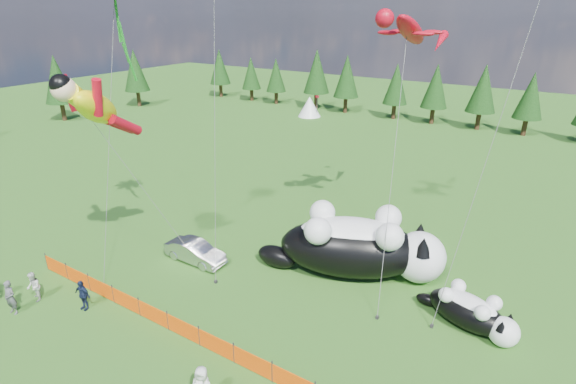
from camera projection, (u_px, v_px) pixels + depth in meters
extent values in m
plane|color=#123C0A|center=(226.00, 304.00, 23.35)|extent=(160.00, 160.00, 0.00)
cylinder|color=#262626|center=(47.00, 261.00, 26.25)|extent=(0.06, 0.06, 1.10)
cylinder|color=#262626|center=(67.00, 271.00, 25.26)|extent=(0.06, 0.06, 1.10)
cylinder|color=#262626|center=(89.00, 282.00, 24.27)|extent=(0.06, 0.06, 1.10)
cylinder|color=#262626|center=(113.00, 294.00, 23.28)|extent=(0.06, 0.06, 1.10)
cylinder|color=#262626|center=(139.00, 307.00, 22.28)|extent=(0.06, 0.06, 1.10)
cylinder|color=#262626|center=(168.00, 321.00, 21.29)|extent=(0.06, 0.06, 1.10)
cylinder|color=#262626|center=(199.00, 336.00, 20.30)|extent=(0.06, 0.06, 1.10)
cylinder|color=#262626|center=(234.00, 353.00, 19.31)|extent=(0.06, 0.06, 1.10)
cylinder|color=#262626|center=(272.00, 371.00, 18.32)|extent=(0.06, 0.06, 1.10)
cube|color=#F54D05|center=(57.00, 267.00, 25.77)|extent=(2.00, 0.04, 0.90)
cube|color=#F54D05|center=(78.00, 277.00, 24.78)|extent=(2.00, 0.04, 0.90)
cube|color=#F54D05|center=(101.00, 289.00, 23.79)|extent=(2.00, 0.04, 0.90)
cube|color=#F54D05|center=(126.00, 301.00, 22.80)|extent=(2.00, 0.04, 0.90)
cube|color=#F54D05|center=(153.00, 314.00, 21.81)|extent=(2.00, 0.04, 0.90)
cube|color=#F54D05|center=(183.00, 329.00, 20.81)|extent=(2.00, 0.04, 0.90)
cube|color=#F54D05|center=(216.00, 345.00, 19.82)|extent=(2.00, 0.04, 0.90)
cube|color=#F54D05|center=(253.00, 363.00, 18.83)|extent=(2.00, 0.04, 0.90)
cube|color=#F54D05|center=(293.00, 383.00, 17.84)|extent=(2.00, 0.04, 0.90)
ellipsoid|color=black|center=(351.00, 248.00, 25.52)|extent=(8.96, 6.60, 3.25)
ellipsoid|color=white|center=(352.00, 236.00, 25.21)|extent=(6.71, 4.84, 1.99)
sphere|color=white|center=(419.00, 257.00, 24.97)|extent=(2.89, 2.89, 2.89)
sphere|color=#D75375|center=(442.00, 259.00, 24.77)|extent=(0.40, 0.40, 0.40)
ellipsoid|color=black|center=(277.00, 257.00, 26.60)|extent=(2.82, 2.13, 1.26)
cone|color=black|center=(423.00, 246.00, 23.74)|extent=(1.01, 1.01, 1.01)
cone|color=black|center=(420.00, 231.00, 25.32)|extent=(1.01, 1.01, 1.01)
sphere|color=white|center=(388.00, 218.00, 25.68)|extent=(1.52, 1.52, 1.52)
sphere|color=white|center=(390.00, 237.00, 23.54)|extent=(1.52, 1.52, 1.52)
sphere|color=white|center=(322.00, 213.00, 26.29)|extent=(1.52, 1.52, 1.52)
sphere|color=white|center=(318.00, 231.00, 24.16)|extent=(1.52, 1.52, 1.52)
ellipsoid|color=black|center=(467.00, 311.00, 21.58)|extent=(4.26, 2.86, 1.56)
ellipsoid|color=white|center=(468.00, 305.00, 21.43)|extent=(3.20, 2.09, 0.95)
sphere|color=white|center=(504.00, 332.00, 20.34)|extent=(1.39, 1.39, 1.39)
sphere|color=#D75375|center=(517.00, 339.00, 19.93)|extent=(0.19, 0.19, 0.19)
ellipsoid|color=black|center=(428.00, 300.00, 23.21)|extent=(1.34, 0.93, 0.61)
cone|color=black|center=(502.00, 326.00, 19.87)|extent=(0.49, 0.49, 0.49)
cone|color=black|center=(510.00, 318.00, 20.38)|extent=(0.49, 0.49, 0.49)
sphere|color=white|center=(494.00, 303.00, 20.97)|extent=(0.73, 0.73, 0.73)
sphere|color=white|center=(482.00, 313.00, 20.29)|extent=(0.73, 0.73, 0.73)
sphere|color=white|center=(458.00, 286.00, 22.24)|extent=(0.73, 0.73, 0.73)
sphere|color=white|center=(446.00, 295.00, 21.56)|extent=(0.73, 0.73, 0.73)
imported|color=#B2B2B7|center=(195.00, 252.00, 27.08)|extent=(3.98, 1.40, 1.31)
imported|color=#4E4E53|center=(10.00, 298.00, 22.35)|extent=(0.74, 0.55, 1.85)
imported|color=silver|center=(34.00, 287.00, 23.38)|extent=(0.93, 0.77, 1.65)
imported|color=#151E3A|center=(83.00, 295.00, 22.71)|extent=(1.03, 0.61, 1.66)
cylinder|color=#595959|center=(151.00, 191.00, 24.88)|extent=(0.03, 0.03, 10.38)
cube|color=#262626|center=(196.00, 260.00, 27.24)|extent=(0.15, 0.15, 0.16)
cylinder|color=#595959|center=(395.00, 165.00, 23.54)|extent=(0.03, 0.03, 15.53)
cube|color=#262626|center=(377.00, 317.00, 22.25)|extent=(0.15, 0.15, 0.16)
cylinder|color=#595959|center=(109.00, 148.00, 23.30)|extent=(0.03, 0.03, 15.21)
cube|color=#262626|center=(104.00, 287.00, 24.65)|extent=(0.15, 0.15, 0.16)
cube|color=#198D20|center=(121.00, 42.00, 22.85)|extent=(0.18, 0.18, 3.99)
cylinder|color=#595959|center=(215.00, 125.00, 23.56)|extent=(0.03, 0.03, 17.26)
cube|color=#262626|center=(216.00, 282.00, 25.14)|extent=(0.15, 0.15, 0.16)
cylinder|color=#595959|center=(518.00, 67.00, 18.80)|extent=(0.03, 0.03, 24.61)
cube|color=#262626|center=(432.00, 326.00, 21.64)|extent=(0.15, 0.15, 0.16)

